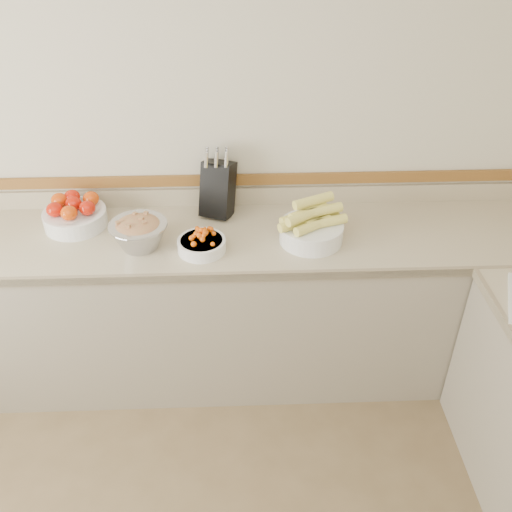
{
  "coord_description": "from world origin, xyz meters",
  "views": [
    {
      "loc": [
        0.27,
        -0.71,
        2.44
      ],
      "look_at": [
        0.35,
        1.35,
        1.0
      ],
      "focal_mm": 40.0,
      "sensor_mm": 36.0,
      "label": 1
    }
  ],
  "objects_px": {
    "knife_block": "(218,188)",
    "tomato_bowl": "(74,214)",
    "corn_bowl": "(311,227)",
    "cherry_tomato_bowl": "(201,243)",
    "rhubarb_bowl": "(139,232)"
  },
  "relations": [
    {
      "from": "corn_bowl",
      "to": "rhubarb_bowl",
      "type": "xyz_separation_m",
      "value": [
        -0.83,
        -0.02,
        0.0
      ]
    },
    {
      "from": "knife_block",
      "to": "tomato_bowl",
      "type": "bearing_deg",
      "value": -172.6
    },
    {
      "from": "tomato_bowl",
      "to": "rhubarb_bowl",
      "type": "relative_size",
      "value": 1.13
    },
    {
      "from": "cherry_tomato_bowl",
      "to": "tomato_bowl",
      "type": "bearing_deg",
      "value": 158.65
    },
    {
      "from": "knife_block",
      "to": "rhubarb_bowl",
      "type": "bearing_deg",
      "value": -140.81
    },
    {
      "from": "tomato_bowl",
      "to": "cherry_tomato_bowl",
      "type": "xyz_separation_m",
      "value": [
        0.65,
        -0.25,
        -0.02
      ]
    },
    {
      "from": "tomato_bowl",
      "to": "cherry_tomato_bowl",
      "type": "relative_size",
      "value": 1.36
    },
    {
      "from": "knife_block",
      "to": "cherry_tomato_bowl",
      "type": "height_order",
      "value": "knife_block"
    },
    {
      "from": "cherry_tomato_bowl",
      "to": "rhubarb_bowl",
      "type": "relative_size",
      "value": 0.83
    },
    {
      "from": "knife_block",
      "to": "corn_bowl",
      "type": "xyz_separation_m",
      "value": [
        0.45,
        -0.28,
        -0.07
      ]
    },
    {
      "from": "tomato_bowl",
      "to": "rhubarb_bowl",
      "type": "height_order",
      "value": "rhubarb_bowl"
    },
    {
      "from": "knife_block",
      "to": "cherry_tomato_bowl",
      "type": "bearing_deg",
      "value": -102.33
    },
    {
      "from": "tomato_bowl",
      "to": "cherry_tomato_bowl",
      "type": "height_order",
      "value": "tomato_bowl"
    },
    {
      "from": "corn_bowl",
      "to": "cherry_tomato_bowl",
      "type": "bearing_deg",
      "value": -172.92
    },
    {
      "from": "cherry_tomato_bowl",
      "to": "rhubarb_bowl",
      "type": "bearing_deg",
      "value": 171.57
    }
  ]
}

